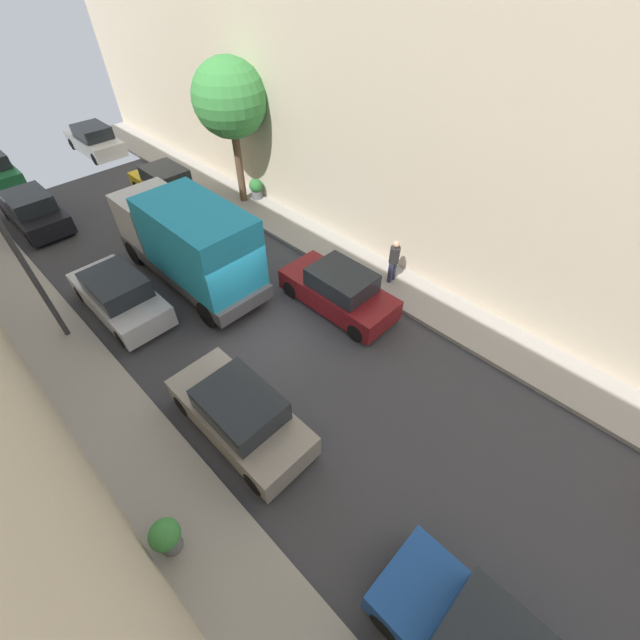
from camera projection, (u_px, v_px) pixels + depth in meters
The scene contains 15 objects.
ground at pixel (267, 335), 13.46m from camera, with size 32.00×32.00×0.00m, color #38383D.
sidewalk_left at pixel (123, 430), 10.86m from camera, with size 2.00×44.00×0.15m, color gray.
sidewalk_right at pixel (365, 268), 15.96m from camera, with size 2.00×44.00×0.15m, color gray.
parked_car_left_2 at pixel (240, 414), 10.48m from camera, with size 1.78×4.20×1.57m.
parked_car_left_3 at pixel (119, 295), 13.80m from camera, with size 1.78×4.20×1.57m.
parked_car_left_4 at pixel (33, 211), 17.84m from camera, with size 1.78×4.20×1.57m.
parked_car_right_1 at pixel (339, 291), 13.98m from camera, with size 1.78×4.20×1.57m.
parked_car_right_2 at pixel (167, 185), 19.62m from camera, with size 1.78×4.20×1.57m.
parked_car_right_3 at pixel (95, 141), 23.58m from camera, with size 1.78×4.20×1.57m.
delivery_truck at pixel (189, 242), 14.20m from camera, with size 2.26×6.60×3.38m.
pedestrian at pixel (394, 260), 14.65m from camera, with size 0.40×0.36×1.72m.
street_tree_1 at pixel (230, 100), 16.63m from camera, with size 3.08×3.08×6.02m.
potted_plant_1 at pixel (256, 188), 19.50m from camera, with size 0.64×0.64×0.96m.
potted_plant_2 at pixel (166, 537), 8.37m from camera, with size 0.65×0.65×1.02m.
lamp_post at pixel (6, 235), 10.70m from camera, with size 0.44×0.44×5.71m.
Camera 1 is at (-5.40, -7.74, 9.77)m, focal length 22.87 mm.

